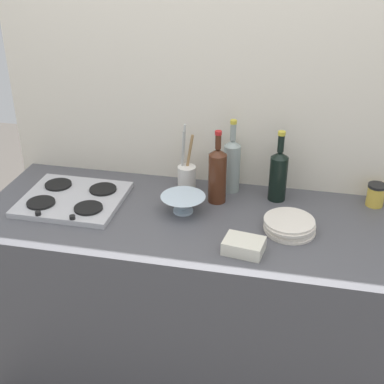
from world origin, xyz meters
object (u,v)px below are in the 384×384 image
Objects in this scene: wine_bottle_mid_left at (217,174)px; wine_bottle_mid_right at (232,164)px; wine_bottle_leftmost at (278,174)px; mixing_bowl at (183,203)px; condiment_jar_front at (376,195)px; stovetop_hob at (73,199)px; butter_dish at (244,246)px; utensil_crock at (187,176)px; plate_stack at (289,226)px.

wine_bottle_mid_left is 0.12m from wine_bottle_mid_right.
wine_bottle_leftmost is 0.97× the size of wine_bottle_mid_left.
wine_bottle_leftmost reaches higher than mixing_bowl.
condiment_jar_front is (0.63, -0.01, -0.08)m from wine_bottle_mid_right.
condiment_jar_front is (1.29, 0.25, 0.04)m from stovetop_hob.
mixing_bowl is 1.90× the size of condiment_jar_front.
butter_dish is (0.78, -0.23, 0.01)m from stovetop_hob.
wine_bottle_leftmost is 2.16× the size of butter_dish.
butter_dish is at bearing -137.20° from condiment_jar_front.
condiment_jar_front is (0.67, 0.11, -0.08)m from wine_bottle_mid_left.
wine_bottle_mid_left reaches higher than utensil_crock.
mixing_bowl is 1.29× the size of butter_dish.
stovetop_hob is 1.37× the size of utensil_crock.
wine_bottle_leftmost is 0.46m from butter_dish.
stovetop_hob is 4.32× the size of condiment_jar_front.
plate_stack is at bearing 48.57° from butter_dish.
utensil_crock is (-0.48, 0.27, 0.04)m from plate_stack.
plate_stack is 0.46m from condiment_jar_front.
condiment_jar_front is at bearing 8.92° from wine_bottle_mid_left.
utensil_crock reaches higher than stovetop_hob.
butter_dish is (-0.16, -0.18, 0.00)m from plate_stack.
mixing_bowl is (0.49, 0.02, 0.03)m from stovetop_hob.
utensil_crock is (0.46, 0.22, 0.05)m from stovetop_hob.
utensil_crock reaches higher than mixing_bowl.
plate_stack is 2.10× the size of condiment_jar_front.
condiment_jar_front is at bearing -0.77° from wine_bottle_mid_right.
wine_bottle_mid_left is 0.41m from butter_dish.
wine_bottle_leftmost reaches higher than utensil_crock.
plate_stack is 0.65× the size of wine_bottle_leftmost.
condiment_jar_front is (0.80, 0.23, 0.01)m from mixing_bowl.
plate_stack is 0.62× the size of wine_bottle_mid_right.
mixing_bowl is at bearing -163.95° from condiment_jar_front.
butter_dish is (-0.09, -0.44, -0.10)m from wine_bottle_leftmost.
wine_bottle_mid_left is at bearing -28.59° from utensil_crock.
butter_dish is at bearing -40.09° from mixing_bowl.
wine_bottle_mid_right is (0.05, 0.11, -0.00)m from wine_bottle_mid_left.
butter_dish is at bearing -101.67° from wine_bottle_leftmost.
wine_bottle_mid_right is at bearing 132.86° from plate_stack.
plate_stack is at bearing -47.14° from wine_bottle_mid_right.
condiment_jar_front is (0.51, 0.47, 0.02)m from butter_dish.
wine_bottle_mid_right is at bearing 168.91° from wine_bottle_leftmost.
plate_stack reaches higher than stovetop_hob.
utensil_crock is at bearing -178.50° from condiment_jar_front.
stovetop_hob is 2.92× the size of butter_dish.
mixing_bowl reaches higher than butter_dish.
butter_dish is at bearing -16.14° from stovetop_hob.
plate_stack is 0.45m from mixing_bowl.
utensil_crock is (-0.15, 0.08, -0.06)m from wine_bottle_mid_left.
stovetop_hob is 0.94m from plate_stack.
utensil_crock is at bearing 25.98° from stovetop_hob.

